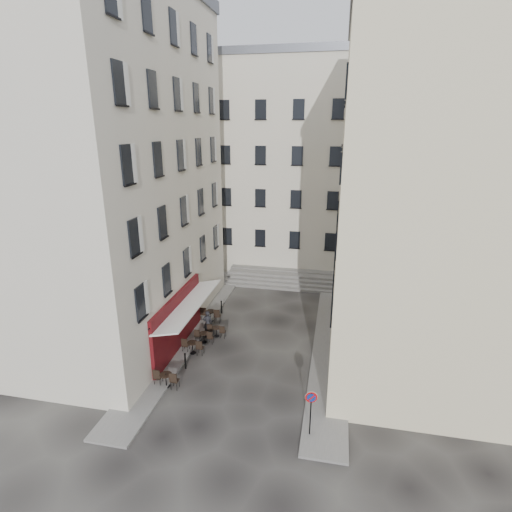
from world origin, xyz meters
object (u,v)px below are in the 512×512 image
(no_parking_sign, at_px, (311,405))
(bistro_table_b, at_px, (193,346))
(pedestrian, at_px, (208,323))
(bistro_table_a, at_px, (166,379))

(no_parking_sign, height_order, bistro_table_b, no_parking_sign)
(no_parking_sign, relative_size, pedestrian, 1.33)
(no_parking_sign, relative_size, bistro_table_b, 1.71)
(pedestrian, bearing_deg, no_parking_sign, 113.56)
(no_parking_sign, distance_m, pedestrian, 10.33)
(bistro_table_a, height_order, pedestrian, pedestrian)
(bistro_table_b, xyz_separation_m, pedestrian, (0.18, 2.25, 0.38))
(no_parking_sign, height_order, bistro_table_a, no_parking_sign)
(bistro_table_a, bearing_deg, pedestrian, 85.86)
(no_parking_sign, xyz_separation_m, bistro_table_b, (-7.23, 5.26, -1.13))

